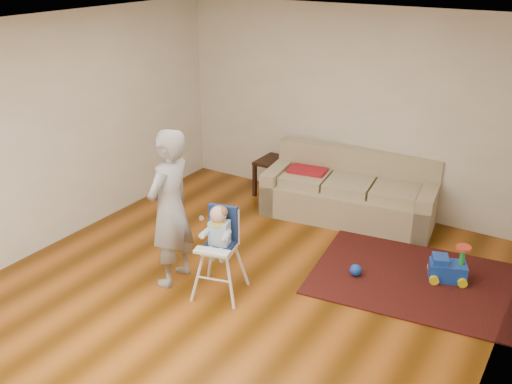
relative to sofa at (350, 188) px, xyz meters
The scene contains 9 objects.
ground 2.36m from the sofa, 96.72° to the right, with size 5.50×5.50×0.00m, color #4F2A06.
room_envelope 2.30m from the sofa, 98.69° to the right, with size 5.04×5.52×2.72m.
sofa is the anchor object (origin of this frame).
side_table 1.23m from the sofa, behind, with size 0.53×0.53×0.53m, color black, non-canonical shape.
area_rug 1.70m from the sofa, 41.13° to the right, with size 2.11×1.58×0.02m, color black.
ride_on_toy 1.81m from the sofa, 30.07° to the right, with size 0.38×0.27×0.42m, color blue, non-canonical shape.
toy_ball 1.56m from the sofa, 63.22° to the right, with size 0.13×0.13×0.13m, color blue.
high_chair 2.44m from the sofa, 99.37° to the right, with size 0.57×0.57×1.01m.
adult 2.68m from the sofa, 111.50° to the right, with size 0.63×0.41×1.71m, color gray.
Camera 1 is at (2.90, -4.23, 3.36)m, focal length 40.00 mm.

